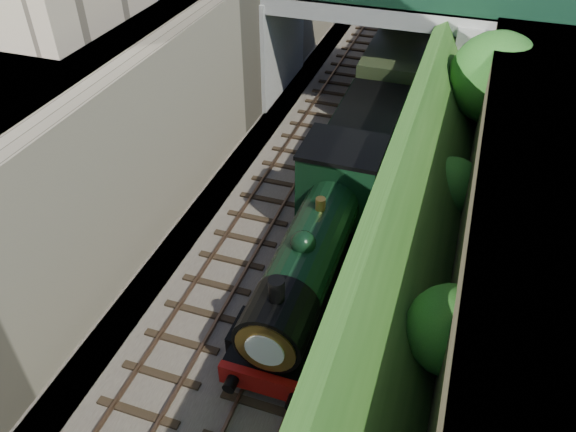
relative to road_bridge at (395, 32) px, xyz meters
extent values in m
cube|color=#473F38|center=(-0.94, -4.00, -3.98)|extent=(10.00, 90.00, 0.20)
cube|color=#756B56|center=(-6.44, -4.00, -0.58)|extent=(1.00, 90.00, 7.00)
cube|color=#262628|center=(-9.94, -4.00, -0.58)|extent=(6.00, 90.00, 7.00)
cube|color=#1E4714|center=(4.06, -4.00, -1.38)|extent=(4.02, 90.00, 6.36)
sphere|color=#194C14|center=(4.66, -18.30, -0.19)|extent=(2.22, 2.22, 2.22)
sphere|color=#194C14|center=(3.35, -16.49, -2.32)|extent=(2.31, 2.31, 2.31)
sphere|color=#194C14|center=(3.39, -12.55, -2.27)|extent=(1.24, 1.24, 1.24)
sphere|color=#194C14|center=(4.07, -10.91, -1.16)|extent=(2.08, 2.08, 2.08)
sphere|color=#194C14|center=(4.93, -6.15, 0.24)|extent=(1.99, 1.99, 1.99)
sphere|color=#194C14|center=(2.96, -3.45, -2.96)|extent=(2.31, 2.31, 2.31)
sphere|color=#194C14|center=(5.03, -0.72, 0.41)|extent=(1.54, 1.54, 1.54)
sphere|color=#194C14|center=(5.32, 1.87, 0.88)|extent=(1.30, 1.30, 1.30)
sphere|color=#194C14|center=(4.27, 5.36, -0.83)|extent=(1.50, 1.50, 1.50)
sphere|color=#194C14|center=(4.30, 8.87, -0.78)|extent=(2.16, 2.16, 2.16)
cube|color=black|center=(-2.94, -4.00, -3.84)|extent=(2.50, 90.00, 0.07)
cube|color=brown|center=(-3.66, -4.00, -3.75)|extent=(0.08, 90.00, 0.14)
cube|color=brown|center=(-2.23, -4.00, -3.75)|extent=(0.08, 90.00, 0.14)
cube|color=black|center=(0.26, -4.00, -3.84)|extent=(2.50, 90.00, 0.07)
cube|color=brown|center=(-0.46, -4.00, -3.75)|extent=(0.08, 90.00, 0.14)
cube|color=brown|center=(0.97, -4.00, -3.75)|extent=(0.08, 90.00, 0.14)
cube|color=gray|center=(-6.44, 0.00, -1.23)|extent=(1.40, 6.40, 5.70)
cube|color=gray|center=(4.26, 0.00, -1.23)|extent=(2.40, 6.40, 5.70)
cylinder|color=black|center=(4.86, -5.71, -1.88)|extent=(0.30, 0.30, 4.40)
sphere|color=#194C14|center=(4.86, -5.71, 0.72)|extent=(3.60, 3.60, 3.60)
sphere|color=#194C14|center=(5.36, -4.91, 0.12)|extent=(2.40, 2.40, 2.40)
cube|color=black|center=(0.26, -15.06, -3.58)|extent=(2.40, 8.40, 0.60)
cube|color=black|center=(0.26, -14.06, -3.03)|extent=(2.70, 10.00, 0.35)
cube|color=maroon|center=(0.26, -19.16, -3.13)|extent=(2.70, 0.25, 0.70)
cylinder|color=black|center=(0.26, -14.86, -1.73)|extent=(1.90, 5.60, 1.90)
cylinder|color=black|center=(0.26, -18.16, -1.73)|extent=(1.96, 1.80, 1.96)
cylinder|color=white|center=(0.26, -19.14, -1.73)|extent=(1.10, 0.05, 1.10)
cylinder|color=black|center=(0.26, -18.16, -0.53)|extent=(0.44, 0.44, 0.90)
sphere|color=black|center=(0.26, -15.86, -0.73)|extent=(0.76, 0.76, 0.76)
cylinder|color=#A57F33|center=(0.26, -14.06, -0.63)|extent=(0.32, 0.32, 0.50)
cube|color=black|center=(0.26, -11.26, -1.58)|extent=(2.75, 2.40, 2.80)
cube|color=black|center=(0.26, -11.26, -0.13)|extent=(2.85, 2.50, 0.15)
cube|color=black|center=(-0.99, -17.66, -3.23)|extent=(0.60, 1.40, 0.90)
cube|color=black|center=(1.51, -17.66, -3.23)|extent=(0.60, 1.40, 0.90)
cube|color=black|center=(0.26, -6.86, -3.63)|extent=(2.30, 6.00, 0.50)
cube|color=black|center=(0.26, -6.86, -3.38)|extent=(2.60, 6.00, 0.50)
cube|color=black|center=(0.26, -6.86, -2.18)|extent=(2.70, 6.00, 2.40)
cube|color=black|center=(0.26, -6.86, -0.93)|extent=(2.50, 5.60, 0.20)
cube|color=black|center=(0.26, 5.74, -3.68)|extent=(2.30, 17.00, 0.40)
cube|color=black|center=(0.26, 5.74, -3.43)|extent=(2.50, 17.00, 0.50)
cube|color=#27301B|center=(0.26, 5.74, -1.93)|extent=(2.80, 18.00, 2.70)
cube|color=slate|center=(0.26, 5.74, -0.43)|extent=(2.90, 18.00, 0.50)
camera|label=1|loc=(3.81, -27.69, 10.01)|focal=35.00mm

